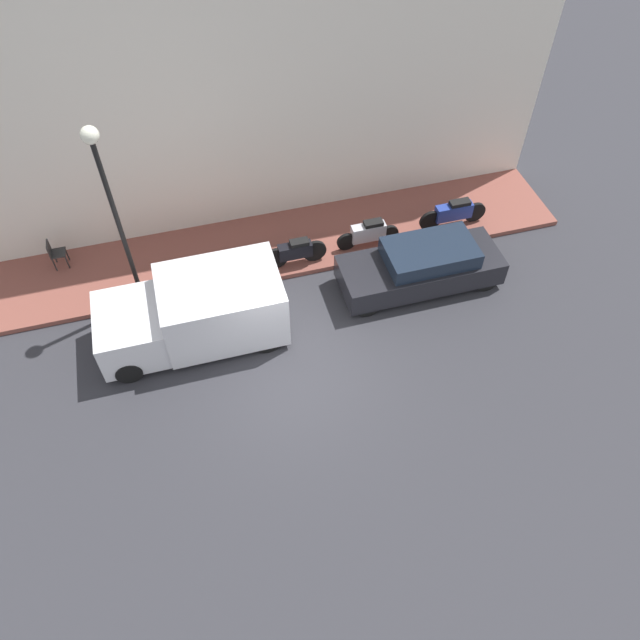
# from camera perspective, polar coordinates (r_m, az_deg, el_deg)

# --- Properties ---
(ground_plane) EXTENTS (60.00, 60.00, 0.00)m
(ground_plane) POSITION_cam_1_polar(r_m,az_deg,el_deg) (15.28, -2.13, -5.40)
(ground_plane) COLOR #2D2D33
(sidewalk) EXTENTS (2.69, 17.87, 0.15)m
(sidewalk) POSITION_cam_1_polar(r_m,az_deg,el_deg) (18.25, -5.78, 6.52)
(sidewalk) COLOR brown
(sidewalk) RESTS_ON ground_plane
(building_facade) EXTENTS (0.30, 17.87, 7.76)m
(building_facade) POSITION_cam_1_polar(r_m,az_deg,el_deg) (17.15, -7.90, 19.13)
(building_facade) COLOR silver
(building_facade) RESTS_ON ground_plane
(parked_car) EXTENTS (1.62, 4.36, 1.34)m
(parked_car) POSITION_cam_1_polar(r_m,az_deg,el_deg) (17.05, 9.30, 4.88)
(parked_car) COLOR black
(parked_car) RESTS_ON ground_plane
(delivery_van) EXTENTS (2.10, 4.55, 1.81)m
(delivery_van) POSITION_cam_1_polar(r_m,az_deg,el_deg) (15.68, -11.41, 0.71)
(delivery_van) COLOR silver
(delivery_van) RESTS_ON ground_plane
(motorcycle_black) EXTENTS (0.30, 1.78, 0.82)m
(motorcycle_black) POSITION_cam_1_polar(r_m,az_deg,el_deg) (17.32, -2.26, 6.27)
(motorcycle_black) COLOR black
(motorcycle_black) RESTS_ON sidewalk
(motorcycle_blue) EXTENTS (0.30, 2.07, 0.86)m
(motorcycle_blue) POSITION_cam_1_polar(r_m,az_deg,el_deg) (18.92, 12.13, 9.59)
(motorcycle_blue) COLOR navy
(motorcycle_blue) RESTS_ON sidewalk
(scooter_silver) EXTENTS (0.30, 1.84, 0.85)m
(scooter_silver) POSITION_cam_1_polar(r_m,az_deg,el_deg) (17.92, 4.46, 7.94)
(scooter_silver) COLOR #B7B7BF
(scooter_silver) RESTS_ON sidewalk
(streetlamp) EXTENTS (0.40, 0.40, 5.20)m
(streetlamp) POSITION_cam_1_polar(r_m,az_deg,el_deg) (15.03, -18.92, 11.39)
(streetlamp) COLOR black
(streetlamp) RESTS_ON sidewalk
(cafe_chair) EXTENTS (0.40, 0.40, 0.87)m
(cafe_chair) POSITION_cam_1_polar(r_m,az_deg,el_deg) (18.68, -23.07, 5.71)
(cafe_chair) COLOR #262626
(cafe_chair) RESTS_ON sidewalk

